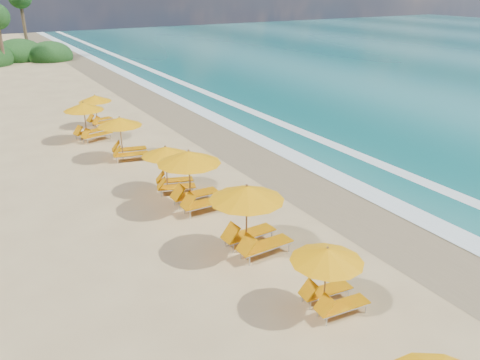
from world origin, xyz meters
The scene contains 10 objects.
ground centered at (0.00, 0.00, 0.00)m, with size 160.00×160.00×0.00m, color tan.
wet_sand centered at (4.00, 0.00, 0.01)m, with size 4.00×160.00×0.01m, color #897551.
surf_foam centered at (6.70, 0.00, 0.03)m, with size 4.00×160.00×0.01m.
station_2 centered at (-1.17, -6.89, 1.12)m, with size 2.26×2.12×2.01m.
station_3 centered at (-1.38, -3.13, 1.39)m, with size 2.77×2.58×2.48m.
station_4 centered at (-1.57, 0.83, 1.41)m, with size 2.71×2.50×2.52m.
station_5 centered at (-1.70, 2.99, 1.16)m, with size 2.61×2.55×2.07m.
station_6 centered at (-2.07, 8.03, 1.25)m, with size 2.72×2.62×2.23m.
station_7 centered at (-2.87, 12.12, 1.26)m, with size 2.80×2.71×2.25m.
station_8 centered at (-1.59, 14.73, 1.13)m, with size 2.45×2.35×2.02m.
Camera 1 is at (-8.92, -15.50, 8.43)m, focal length 37.02 mm.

